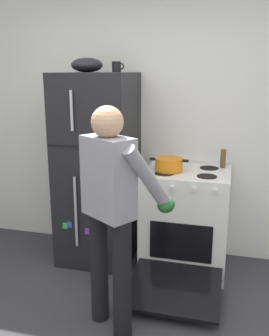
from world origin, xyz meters
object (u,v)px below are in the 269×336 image
mixing_bowl (87,65)px  refrigerator (98,169)px  red_pot (169,164)px  coffee_mug (117,67)px  stove_range (185,221)px  person_cook (113,202)px  pepper_mill (223,158)px

mixing_bowl → refrigerator: bearing=-0.2°
red_pot → coffee_mug: 0.98m
stove_range → coffee_mug: size_ratio=11.01×
person_cook → red_pot: (0.22, 0.93, 0.05)m
pepper_mill → red_pot: bearing=-151.5°
pepper_mill → mixing_bowl: mixing_bowl is taller
refrigerator → red_pot: size_ratio=5.22×
stove_range → mixing_bowl: 1.68m
stove_range → person_cook: 1.15m
refrigerator → pepper_mill: bearing=9.9°
refrigerator → person_cook: (0.46, -0.98, 0.06)m
refrigerator → stove_range: refrigerator is taller
refrigerator → stove_range: bearing=-1.2°
refrigerator → pepper_mill: 1.17m
stove_range → red_pot: bearing=-168.7°
pepper_mill → mixing_bowl: size_ratio=0.58×
pepper_mill → mixing_bowl: 1.49m
coffee_mug → pepper_mill: 1.27m
stove_range → pepper_mill: 0.68m
stove_range → coffee_mug: bearing=174.2°
coffee_mug → person_cook: bearing=-74.8°
stove_range → person_cook: size_ratio=0.77×
refrigerator → pepper_mill: (1.15, 0.20, 0.13)m
refrigerator → person_cook: 1.09m
coffee_mug → pepper_mill: size_ratio=0.68×
mixing_bowl → red_pot: bearing=-3.7°
red_pot → pepper_mill: pepper_mill is taller
pepper_mill → coffee_mug: bearing=-171.2°
person_cook → pepper_mill: (0.68, 1.18, 0.07)m
person_cook → pepper_mill: bearing=59.9°
person_cook → coffee_mug: 1.39m
coffee_mug → mixing_bowl: bearing=-169.2°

